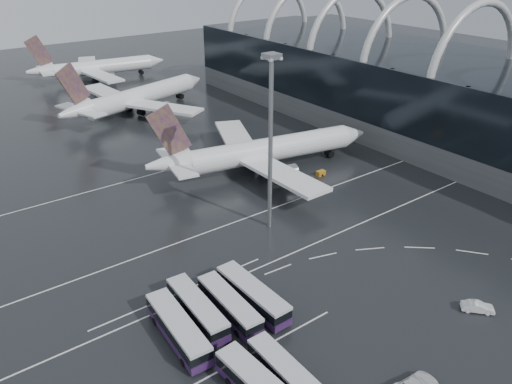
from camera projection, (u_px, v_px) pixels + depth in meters
ground at (305, 239)px, 85.64m from camera, size 420.00×420.00×0.00m
terminal at (436, 93)px, 127.64m from camera, size 42.00×160.00×34.90m
lane_marking_near at (313, 244)px, 84.21m from camera, size 120.00×0.25×0.01m
lane_marking_mid at (263, 212)px, 94.25m from camera, size 120.00×0.25×0.01m
lane_marking_far at (189, 164)px, 114.35m from camera, size 120.00×0.25×0.01m
bus_bay_line_south at (245, 357)px, 61.43m from camera, size 28.00×0.25×0.01m
bus_bay_line_north at (182, 291)px, 72.91m from camera, size 28.00×0.25×0.01m
airliner_main at (261, 152)px, 109.29m from camera, size 52.69×45.55×17.91m
airliner_gate_b at (136, 98)px, 146.15m from camera, size 52.21×46.32×18.46m
airliner_gate_c at (96, 68)px, 181.53m from camera, size 49.24×45.07×17.53m
bus_row_near_a at (178, 328)px, 63.33m from camera, size 3.89×13.73×3.34m
bus_row_near_b at (197, 309)px, 66.87m from camera, size 3.57×13.07×3.19m
bus_row_near_c at (229, 305)px, 67.60m from camera, size 3.37×12.73×3.11m
bus_row_near_d at (253, 295)px, 69.41m from camera, size 3.44×13.53×3.32m
bus_row_far_b at (287, 375)px, 56.85m from camera, size 2.99×12.15×2.99m
van_curve_c at (478, 307)px, 68.75m from camera, size 4.10×4.25×1.44m
floodlight_mast at (271, 124)px, 81.07m from camera, size 2.34×2.34×30.53m
gse_cart_belly_a at (321, 173)px, 108.73m from camera, size 1.96×1.16×1.07m
gse_cart_belly_b at (295, 146)px, 122.86m from camera, size 2.35×1.39×1.28m
gse_cart_belly_c at (278, 175)px, 107.72m from camera, size 2.35×1.39×1.28m
gse_cart_belly_d at (328, 149)px, 120.92m from camera, size 2.31×1.37×1.26m
gse_cart_belly_e at (264, 160)px, 115.20m from camera, size 1.97×1.17×1.08m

